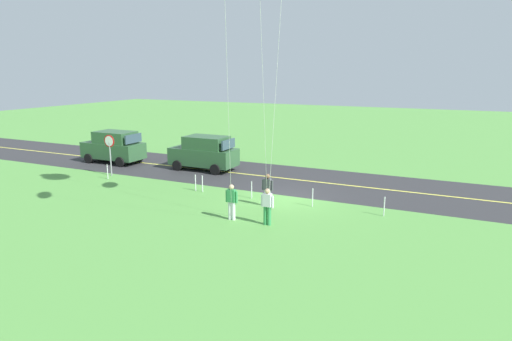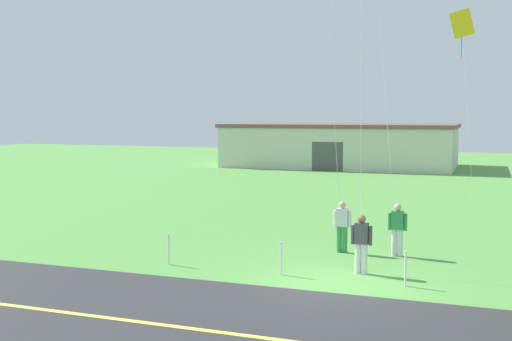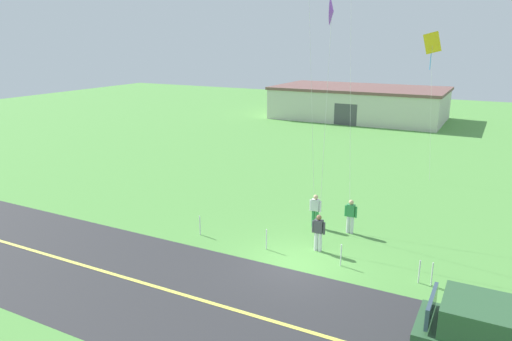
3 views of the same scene
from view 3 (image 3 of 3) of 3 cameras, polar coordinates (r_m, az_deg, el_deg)
name	(u,v)px [view 3 (image 3 of 3)]	position (r m, az deg, el deg)	size (l,w,h in m)	color
ground_plane	(295,265)	(19.34, 4.66, -11.19)	(120.00, 120.00, 0.10)	#549342
asphalt_road	(246,313)	(16.17, -1.17, -16.70)	(120.00, 7.00, 0.00)	#2D2D30
road_centre_stripe	(246,313)	(16.16, -1.17, -16.69)	(120.00, 0.16, 0.00)	#E5E04C
person_adult_near	(318,232)	(20.18, 7.47, -7.25)	(0.58, 0.22, 1.60)	silver
person_adult_companion	(315,210)	(22.64, 7.11, -4.67)	(0.58, 0.22, 1.60)	#338C4C
person_child_watcher	(351,215)	(22.20, 11.23, -5.27)	(0.58, 0.22, 1.60)	silver
kite_red_low	(332,12)	(20.85, 9.05, 18.18)	(0.76, 2.70, 10.25)	silver
kite_green_far	(432,45)	(31.74, 20.30, 13.85)	(1.34, 0.96, 9.08)	silver
warehouse_distant	(359,103)	(54.84, 12.24, 7.93)	(18.36, 10.20, 3.50)	beige
fence_post_0	(200,225)	(21.89, -6.71, -6.53)	(0.05, 0.05, 0.90)	silver
fence_post_1	(266,239)	(20.31, 1.25, -8.23)	(0.05, 0.05, 0.90)	silver
fence_post_2	(341,255)	(19.22, 10.12, -9.92)	(0.05, 0.05, 0.90)	silver
fence_post_3	(419,272)	(18.67, 18.94, -11.35)	(0.05, 0.05, 0.90)	silver
fence_post_4	(432,274)	(18.63, 20.30, -11.55)	(0.05, 0.05, 0.90)	silver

